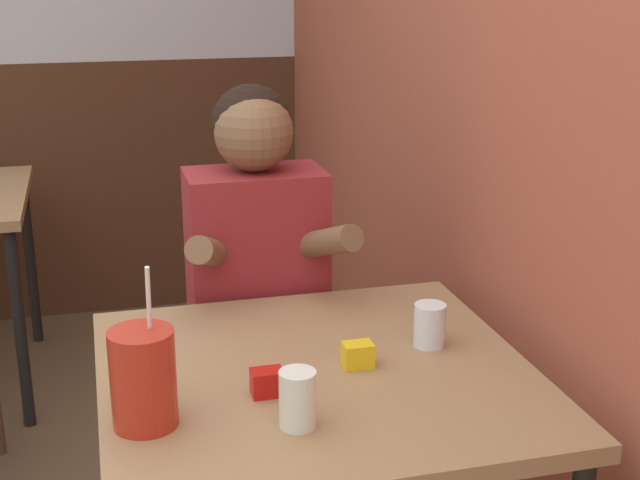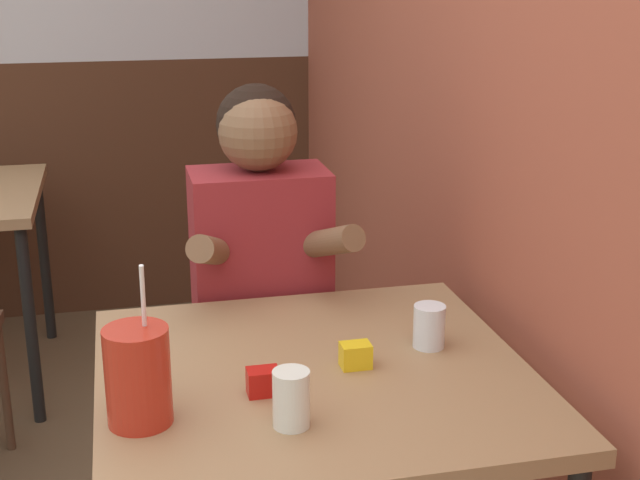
% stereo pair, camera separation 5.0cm
% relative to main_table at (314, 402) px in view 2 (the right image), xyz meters
% --- Properties ---
extents(brick_wall_right, '(0.08, 4.54, 2.70)m').
position_rel_main_table_xyz_m(brick_wall_right, '(0.52, 1.00, 0.70)').
color(brick_wall_right, '#9E4C38').
rests_on(brick_wall_right, ground_plane).
extents(main_table, '(0.85, 0.82, 0.73)m').
position_rel_main_table_xyz_m(main_table, '(0.00, 0.00, 0.00)').
color(main_table, '#93704C').
rests_on(main_table, ground_plane).
extents(person_seated, '(0.42, 0.40, 1.22)m').
position_rel_main_table_xyz_m(person_seated, '(-0.02, 0.53, -0.02)').
color(person_seated, maroon).
rests_on(person_seated, ground_plane).
extents(cocktail_pitcher, '(0.11, 0.11, 0.30)m').
position_rel_main_table_xyz_m(cocktail_pitcher, '(-0.34, -0.14, 0.16)').
color(cocktail_pitcher, '#B22819').
rests_on(cocktail_pitcher, main_table).
extents(glass_near_pitcher, '(0.07, 0.07, 0.09)m').
position_rel_main_table_xyz_m(glass_near_pitcher, '(0.26, 0.05, 0.12)').
color(glass_near_pitcher, silver).
rests_on(glass_near_pitcher, main_table).
extents(glass_center, '(0.07, 0.07, 0.10)m').
position_rel_main_table_xyz_m(glass_center, '(-0.09, -0.21, 0.12)').
color(glass_center, silver).
rests_on(glass_center, main_table).
extents(condiment_ketchup, '(0.06, 0.04, 0.05)m').
position_rel_main_table_xyz_m(condiment_ketchup, '(-0.12, -0.08, 0.10)').
color(condiment_ketchup, '#B7140F').
rests_on(condiment_ketchup, main_table).
extents(condiment_mustard, '(0.06, 0.04, 0.05)m').
position_rel_main_table_xyz_m(condiment_mustard, '(0.08, -0.01, 0.10)').
color(condiment_mustard, yellow).
rests_on(condiment_mustard, main_table).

